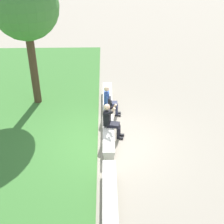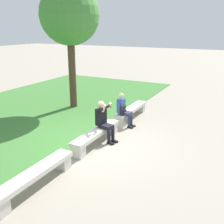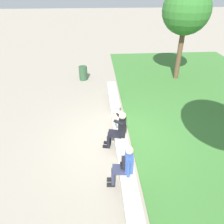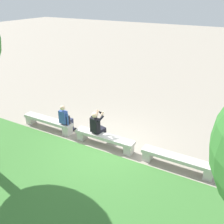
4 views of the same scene
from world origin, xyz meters
name	(u,v)px [view 1 (image 1 of 4)]	position (x,y,z in m)	size (l,w,h in m)	color
ground_plane	(108,142)	(0.00, 0.00, 0.00)	(80.00, 80.00, 0.00)	gray
bench_main	(110,192)	(-2.76, 0.00, 0.31)	(2.39, 0.40, 0.45)	beige
bench_near	(108,134)	(0.00, 0.00, 0.31)	(2.39, 0.40, 0.45)	beige
bench_mid	(108,97)	(2.76, 0.00, 0.31)	(2.39, 0.40, 0.45)	beige
person_photographer	(110,119)	(0.34, -0.08, 0.74)	(0.53, 0.77, 1.32)	black
person_distant	(109,100)	(1.86, -0.07, 0.67)	(0.48, 0.69, 1.26)	black
backpack	(109,102)	(1.80, -0.03, 0.63)	(0.28, 0.24, 0.43)	black
tree_left_background	(25,7)	(2.98, 3.03, 4.01)	(2.55, 2.55, 5.34)	#4C3826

